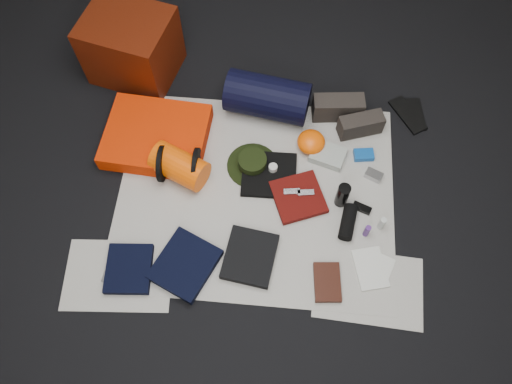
# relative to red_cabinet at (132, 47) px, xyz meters

# --- Properties ---
(floor) EXTENTS (4.50, 4.50, 0.02)m
(floor) POSITION_rel_red_cabinet_xyz_m (0.86, -0.86, -0.22)
(floor) COLOR black
(floor) RESTS_ON ground
(newspaper_mat) EXTENTS (1.60, 1.30, 0.01)m
(newspaper_mat) POSITION_rel_red_cabinet_xyz_m (0.86, -0.86, -0.21)
(newspaper_mat) COLOR silver
(newspaper_mat) RESTS_ON floor
(newspaper_sheet_front_left) EXTENTS (0.61, 0.44, 0.00)m
(newspaper_sheet_front_left) POSITION_rel_red_cabinet_xyz_m (0.16, -1.41, -0.21)
(newspaper_sheet_front_left) COLOR silver
(newspaper_sheet_front_left) RESTS_ON floor
(newspaper_sheet_front_right) EXTENTS (0.60, 0.43, 0.00)m
(newspaper_sheet_front_right) POSITION_rel_red_cabinet_xyz_m (1.51, -1.36, -0.21)
(newspaper_sheet_front_right) COLOR silver
(newspaper_sheet_front_right) RESTS_ON floor
(red_cabinet) EXTENTS (0.60, 0.54, 0.43)m
(red_cabinet) POSITION_rel_red_cabinet_xyz_m (0.00, 0.00, 0.00)
(red_cabinet) COLOR #511505
(red_cabinet) RESTS_ON floor
(sleeping_pad) EXTENTS (0.63, 0.53, 0.11)m
(sleeping_pad) POSITION_rel_red_cabinet_xyz_m (0.23, -0.55, -0.15)
(sleeping_pad) COLOR red
(sleeping_pad) RESTS_ON newspaper_mat
(stuff_sack) EXTENTS (0.37, 0.30, 0.19)m
(stuff_sack) POSITION_rel_red_cabinet_xyz_m (0.41, -0.76, -0.12)
(stuff_sack) COLOR #F95404
(stuff_sack) RESTS_ON newspaper_mat
(sack_strap_left) EXTENTS (0.02, 0.22, 0.22)m
(sack_strap_left) POSITION_rel_red_cabinet_xyz_m (0.31, -0.76, -0.10)
(sack_strap_left) COLOR black
(sack_strap_left) RESTS_ON newspaper_mat
(sack_strap_right) EXTENTS (0.03, 0.22, 0.22)m
(sack_strap_right) POSITION_rel_red_cabinet_xyz_m (0.51, -0.76, -0.10)
(sack_strap_right) COLOR black
(sack_strap_right) RESTS_ON newspaper_mat
(navy_duffel) EXTENTS (0.54, 0.34, 0.26)m
(navy_duffel) POSITION_rel_red_cabinet_xyz_m (0.88, -0.26, -0.08)
(navy_duffel) COLOR black
(navy_duffel) RESTS_ON newspaper_mat
(boonie_brim) EXTENTS (0.39, 0.39, 0.01)m
(boonie_brim) POSITION_rel_red_cabinet_xyz_m (0.82, -0.67, -0.20)
(boonie_brim) COLOR black
(boonie_brim) RESTS_ON newspaper_mat
(boonie_crown) EXTENTS (0.17, 0.17, 0.07)m
(boonie_crown) POSITION_rel_red_cabinet_xyz_m (0.82, -0.67, -0.16)
(boonie_crown) COLOR black
(boonie_crown) RESTS_ON boonie_brim
(hiking_boot_left) EXTENTS (0.32, 0.15, 0.16)m
(hiking_boot_left) POSITION_rel_red_cabinet_xyz_m (1.32, -0.26, -0.13)
(hiking_boot_left) COLOR #2C2722
(hiking_boot_left) RESTS_ON newspaper_mat
(hiking_boot_right) EXTENTS (0.29, 0.18, 0.13)m
(hiking_boot_right) POSITION_rel_red_cabinet_xyz_m (1.46, -0.37, -0.14)
(hiking_boot_right) COLOR #2C2722
(hiking_boot_right) RESTS_ON newspaper_mat
(flip_flop_left) EXTENTS (0.24, 0.29, 0.02)m
(flip_flop_left) POSITION_rel_red_cabinet_xyz_m (1.77, -0.22, -0.21)
(flip_flop_left) COLOR black
(flip_flop_left) RESTS_ON floor
(flip_flop_right) EXTENTS (0.12, 0.25, 0.01)m
(flip_flop_right) POSITION_rel_red_cabinet_xyz_m (1.82, -0.21, -0.21)
(flip_flop_right) COLOR black
(flip_flop_right) RESTS_ON floor
(trousers_navy_a) EXTENTS (0.26, 0.29, 0.04)m
(trousers_navy_a) POSITION_rel_red_cabinet_xyz_m (0.22, -1.38, -0.19)
(trousers_navy_a) COLOR black
(trousers_navy_a) RESTS_ON newspaper_mat
(trousers_navy_b) EXTENTS (0.40, 0.42, 0.05)m
(trousers_navy_b) POSITION_rel_red_cabinet_xyz_m (0.52, -1.33, -0.18)
(trousers_navy_b) COLOR black
(trousers_navy_b) RESTS_ON newspaper_mat
(trousers_charcoal) EXTENTS (0.31, 0.34, 0.05)m
(trousers_charcoal) POSITION_rel_red_cabinet_xyz_m (0.86, -1.25, -0.18)
(trousers_charcoal) COLOR black
(trousers_charcoal) RESTS_ON newspaper_mat
(black_tshirt) EXTENTS (0.32, 0.30, 0.03)m
(black_tshirt) POSITION_rel_red_cabinet_xyz_m (0.93, -0.73, -0.19)
(black_tshirt) COLOR black
(black_tshirt) RESTS_ON newspaper_mat
(red_shirt) EXTENTS (0.36, 0.36, 0.04)m
(red_shirt) POSITION_rel_red_cabinet_xyz_m (1.11, -0.87, -0.19)
(red_shirt) COLOR #510C08
(red_shirt) RESTS_ON newspaper_mat
(orange_stuff_sack) EXTENTS (0.19, 0.19, 0.11)m
(orange_stuff_sack) POSITION_rel_red_cabinet_xyz_m (1.16, -0.51, -0.15)
(orange_stuff_sack) COLOR #F95404
(orange_stuff_sack) RESTS_ON newspaper_mat
(first_aid_pouch) EXTENTS (0.24, 0.20, 0.05)m
(first_aid_pouch) POSITION_rel_red_cabinet_xyz_m (1.27, -0.57, -0.18)
(first_aid_pouch) COLOR #959D95
(first_aid_pouch) RESTS_ON newspaper_mat
(water_bottle) EXTENTS (0.09, 0.09, 0.18)m
(water_bottle) POSITION_rel_red_cabinet_xyz_m (1.35, -0.87, -0.12)
(water_bottle) COLOR black
(water_bottle) RESTS_ON newspaper_mat
(speaker) EXTENTS (0.11, 0.21, 0.08)m
(speaker) POSITION_rel_red_cabinet_xyz_m (1.39, -1.01, -0.17)
(speaker) COLOR black
(speaker) RESTS_ON newspaper_mat
(compact_camera) EXTENTS (0.11, 0.10, 0.04)m
(compact_camera) POSITION_rel_red_cabinet_xyz_m (1.54, -0.69, -0.19)
(compact_camera) COLOR #A9AAAE
(compact_camera) RESTS_ON newspaper_mat
(cyan_case) EXTENTS (0.13, 0.09, 0.04)m
(cyan_case) POSITION_rel_red_cabinet_xyz_m (1.49, -0.55, -0.19)
(cyan_case) COLOR #104B9B
(cyan_case) RESTS_ON newspaper_mat
(toiletry_purple) EXTENTS (0.04, 0.04, 0.10)m
(toiletry_purple) POSITION_rel_red_cabinet_xyz_m (1.50, -1.06, -0.16)
(toiletry_purple) COLOR #4C2373
(toiletry_purple) RESTS_ON newspaper_mat
(toiletry_clear) EXTENTS (0.04, 0.04, 0.10)m
(toiletry_clear) POSITION_rel_red_cabinet_xyz_m (1.58, -1.00, -0.16)
(toiletry_clear) COLOR #BBC0BB
(toiletry_clear) RESTS_ON newspaper_mat
(paperback_book) EXTENTS (0.16, 0.23, 0.03)m
(paperback_book) POSITION_rel_red_cabinet_xyz_m (1.29, -1.36, -0.19)
(paperback_book) COLOR black
(paperback_book) RESTS_ON newspaper_mat
(map_booklet) EXTENTS (0.21, 0.26, 0.01)m
(map_booklet) POSITION_rel_red_cabinet_xyz_m (1.52, -1.26, -0.20)
(map_booklet) COLOR silver
(map_booklet) RESTS_ON newspaper_mat
(map_printout) EXTENTS (0.20, 0.22, 0.01)m
(map_printout) POSITION_rel_red_cabinet_xyz_m (1.56, -1.25, -0.21)
(map_printout) COLOR silver
(map_printout) RESTS_ON newspaper_mat
(sunglasses) EXTENTS (0.12, 0.08, 0.03)m
(sunglasses) POSITION_rel_red_cabinet_xyz_m (1.47, -0.90, -0.20)
(sunglasses) COLOR black
(sunglasses) RESTS_ON newspaper_mat
(key_cluster) EXTENTS (0.07, 0.07, 0.01)m
(key_cluster) POSITION_rel_red_cabinet_xyz_m (0.11, -1.43, -0.20)
(key_cluster) COLOR #A9AAAE
(key_cluster) RESTS_ON newspaper_mat
(tape_roll) EXTENTS (0.05, 0.05, 0.04)m
(tape_roll) POSITION_rel_red_cabinet_xyz_m (0.95, -0.70, -0.16)
(tape_roll) COLOR beige
(tape_roll) RESTS_ON black_tshirt
(energy_bar_a) EXTENTS (0.10, 0.05, 0.01)m
(energy_bar_a) POSITION_rel_red_cabinet_xyz_m (1.07, -0.85, -0.16)
(energy_bar_a) COLOR #A9AAAE
(energy_bar_a) RESTS_ON red_shirt
(energy_bar_b) EXTENTS (0.10, 0.05, 0.01)m
(energy_bar_b) POSITION_rel_red_cabinet_xyz_m (1.15, -0.85, -0.16)
(energy_bar_b) COLOR #A9AAAE
(energy_bar_b) RESTS_ON red_shirt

